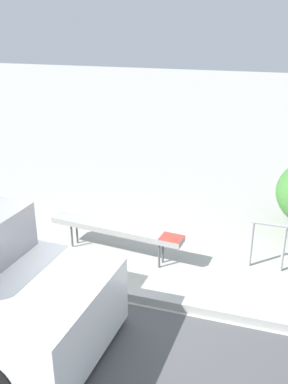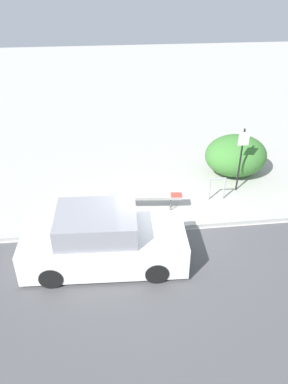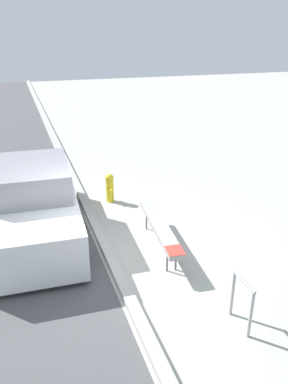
# 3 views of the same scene
# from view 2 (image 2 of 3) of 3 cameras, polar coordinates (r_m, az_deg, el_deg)

# --- Properties ---
(ground_plane) EXTENTS (60.00, 60.00, 0.00)m
(ground_plane) POSITION_cam_2_polar(r_m,az_deg,el_deg) (11.38, 2.36, -5.63)
(ground_plane) COLOR #ADAAA3
(curb) EXTENTS (60.00, 0.20, 0.13)m
(curb) POSITION_cam_2_polar(r_m,az_deg,el_deg) (11.34, 2.36, -5.36)
(curb) COLOR #A8A8A3
(curb) RESTS_ON ground_plane
(bench) EXTENTS (2.40, 0.55, 0.55)m
(bench) POSITION_cam_2_polar(r_m,az_deg,el_deg) (11.95, 0.18, -0.73)
(bench) COLOR #515156
(bench) RESTS_ON ground_plane
(bike_rack) EXTENTS (0.55, 0.05, 0.83)m
(bike_rack) POSITION_cam_2_polar(r_m,az_deg,el_deg) (12.72, 11.08, 0.85)
(bike_rack) COLOR #99999E
(bike_rack) RESTS_ON ground_plane
(sign_post) EXTENTS (0.36, 0.08, 2.30)m
(sign_post) POSITION_cam_2_polar(r_m,az_deg,el_deg) (13.02, 14.59, 5.54)
(sign_post) COLOR black
(sign_post) RESTS_ON ground_plane
(fire_hydrant) EXTENTS (0.36, 0.22, 0.77)m
(fire_hydrant) POSITION_cam_2_polar(r_m,az_deg,el_deg) (11.68, -12.34, -2.89)
(fire_hydrant) COLOR gold
(fire_hydrant) RESTS_ON ground_plane
(shrub_hedge) EXTENTS (2.29, 1.96, 1.52)m
(shrub_hedge) POSITION_cam_2_polar(r_m,az_deg,el_deg) (14.39, 13.81, 5.43)
(shrub_hedge) COLOR #3D7A33
(shrub_hedge) RESTS_ON ground_plane
(parked_car_near) EXTENTS (4.28, 1.97, 1.60)m
(parked_car_near) POSITION_cam_2_polar(r_m,az_deg,el_deg) (9.84, -6.28, -7.47)
(parked_car_near) COLOR black
(parked_car_near) RESTS_ON ground_plane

